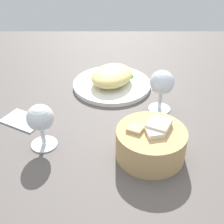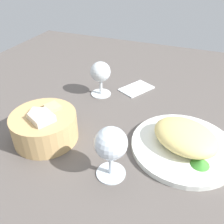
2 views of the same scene
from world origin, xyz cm
name	(u,v)px [view 2 (image 2 of 2)]	position (x,y,z in cm)	size (l,w,h in cm)	color
ground_plane	(118,129)	(0.00, 0.00, -1.00)	(140.00, 140.00, 2.00)	#554E4A
plate	(183,146)	(-17.68, 2.54, 0.70)	(24.95, 24.95, 1.40)	white
omelette	(185,136)	(-17.68, 2.54, 3.94)	(15.65, 12.33, 5.08)	#E5CE7A
lettuce_garnish	(201,162)	(-21.89, 7.87, 2.29)	(4.16, 4.16, 1.78)	#3C8E30
bread_basket	(45,126)	(15.21, 11.50, 3.84)	(16.08, 16.08, 8.74)	tan
wine_glass_near	(100,74)	(11.44, -14.06, 7.35)	(6.50, 6.50, 11.31)	silver
wine_glass_far	(111,146)	(-4.42, 16.24, 8.07)	(6.78, 6.78, 12.15)	silver
folded_napkin	(136,88)	(1.53, -21.68, 0.40)	(11.00, 7.00, 0.80)	white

